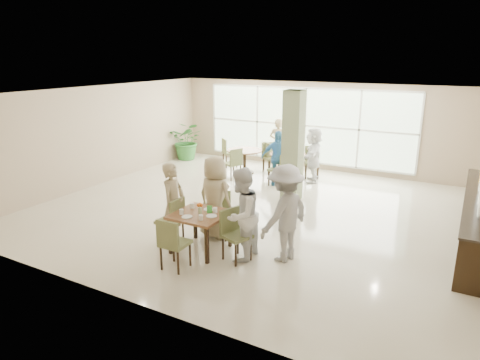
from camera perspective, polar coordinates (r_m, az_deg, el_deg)
The scene contains 19 objects.
ground at distance 10.39m, azimuth 2.25°, elevation -4.04°, with size 10.00×10.00×0.00m, color beige.
room_shell at distance 9.92m, azimuth 2.36°, elevation 5.21°, with size 10.00×10.00×10.00m.
window_bank at distance 14.21m, azimuth 8.68°, elevation 7.19°, with size 7.00×0.04×7.00m.
column at distance 10.90m, azimuth 7.07°, elevation 4.49°, with size 0.45×0.45×2.80m, color #6F7F58.
main_table at distance 8.14m, azimuth -5.32°, elevation -5.05°, with size 0.98×0.98×0.75m.
round_table_left at distance 13.50m, azimuth 0.62°, elevation 3.33°, with size 1.11×1.11×0.75m.
round_table_right at distance 13.03m, azimuth 6.39°, elevation 2.75°, with size 1.11×1.11×0.75m.
chairs_main_table at distance 8.15m, azimuth -5.34°, elevation -6.40°, with size 2.04×2.01×0.95m.
chairs_table_left at distance 13.57m, azimuth 0.58°, elevation 2.97°, with size 2.18×1.89×0.95m.
chairs_table_right at distance 13.05m, azimuth 6.29°, elevation 2.33°, with size 2.01×1.91×0.95m.
tabletop_clutter at distance 8.06m, azimuth -5.34°, elevation -4.11°, with size 0.71×0.73×0.21m.
potted_plant at distance 15.39m, azimuth -7.01°, elevation 5.23°, with size 1.22×1.22×1.36m, color #2E702D.
teen_left at distance 8.48m, azimuth -8.86°, elevation -3.14°, with size 0.60×0.39×1.63m, color tan.
teen_far at distance 8.66m, azimuth -3.35°, elevation -2.32°, with size 0.83×0.45×1.70m, color tan.
teen_right at distance 7.69m, azimuth 0.13°, elevation -4.64°, with size 0.84×0.65×1.73m, color white.
teen_standing at distance 7.70m, azimuth 6.01°, elevation -4.44°, with size 1.16×0.67×1.79m, color #9D9D9F.
adult_a at distance 12.27m, azimuth 5.00°, elevation 2.95°, with size 0.92×0.52×1.57m, color #428DC6.
adult_b at distance 12.68m, azimuth 9.75°, elevation 3.32°, with size 1.50×0.65×1.62m, color white.
adult_standing at distance 14.02m, azimuth 5.12°, elevation 4.84°, with size 0.61×0.40×1.67m, color tan.
Camera 1 is at (4.35, -8.71, 3.62)m, focal length 32.00 mm.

